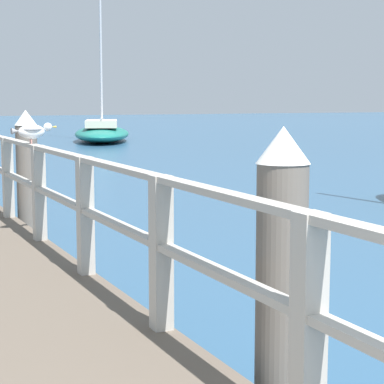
{
  "coord_description": "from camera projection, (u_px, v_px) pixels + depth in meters",
  "views": [
    {
      "loc": [
        -0.35,
        -0.05,
        1.84
      ],
      "look_at": [
        2.98,
        6.99,
        0.84
      ],
      "focal_mm": 67.57,
      "sensor_mm": 36.0,
      "label": 1
    }
  ],
  "objects": [
    {
      "name": "boat_2",
      "position": [
        102.0,
        132.0,
        31.45
      ],
      "size": [
        4.49,
        7.32,
        9.39
      ],
      "rotation": [
        0.0,
        0.0,
        -0.34
      ],
      "color": "#197266",
      "rests_on": "ground_plane"
    },
    {
      "name": "dock_piling_far",
      "position": [
        27.0,
        174.0,
        9.5
      ],
      "size": [
        0.29,
        0.29,
        1.7
      ],
      "color": "#6B6056",
      "rests_on": "ground_plane"
    },
    {
      "name": "seagull_foreground",
      "position": [
        32.0,
        131.0,
        7.47
      ],
      "size": [
        0.48,
        0.19,
        0.21
      ],
      "rotation": [
        0.0,
        0.0,
        4.78
      ],
      "color": "white",
      "rests_on": "pier_railing"
    },
    {
      "name": "dock_piling_near",
      "position": [
        281.0,
        281.0,
        3.93
      ],
      "size": [
        0.29,
        0.29,
        1.7
      ],
      "color": "#6B6056",
      "rests_on": "ground_plane"
    }
  ]
}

